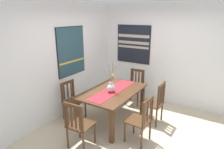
% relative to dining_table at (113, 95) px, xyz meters
% --- Properties ---
extents(ground_plane, '(6.40, 6.40, 0.03)m').
position_rel_dining_table_xyz_m(ground_plane, '(-0.18, -0.62, -0.65)').
color(ground_plane, beige).
extents(wall_back, '(6.40, 0.12, 2.70)m').
position_rel_dining_table_xyz_m(wall_back, '(-0.18, 1.24, 0.71)').
color(wall_back, white).
rests_on(wall_back, ground_plane).
extents(wall_side, '(0.12, 6.40, 2.70)m').
position_rel_dining_table_xyz_m(wall_side, '(1.68, -0.62, 0.71)').
color(wall_side, white).
rests_on(wall_side, ground_plane).
extents(dining_table, '(1.60, 1.01, 0.75)m').
position_rel_dining_table_xyz_m(dining_table, '(0.00, 0.00, 0.00)').
color(dining_table, '#51331E').
rests_on(dining_table, ground_plane).
extents(table_runner, '(1.48, 0.36, 0.01)m').
position_rel_dining_table_xyz_m(table_runner, '(-0.00, -0.00, 0.11)').
color(table_runner, '#B7232D').
rests_on(table_runner, dining_table).
extents(centerpiece_vase, '(0.27, 0.30, 0.71)m').
position_rel_dining_table_xyz_m(centerpiece_vase, '(-0.10, -0.02, 0.23)').
color(centerpiece_vase, silver).
rests_on(centerpiece_vase, dining_table).
extents(chair_0, '(0.42, 0.42, 0.97)m').
position_rel_dining_table_xyz_m(chair_0, '(0.42, -0.85, -0.14)').
color(chair_0, '#4C301C').
rests_on(chair_0, ground_plane).
extents(chair_1, '(0.44, 0.44, 0.89)m').
position_rel_dining_table_xyz_m(chair_1, '(-0.39, 0.87, -0.17)').
color(chair_1, '#4C301C').
rests_on(chair_1, ground_plane).
extents(chair_2, '(0.45, 0.45, 0.94)m').
position_rel_dining_table_xyz_m(chair_2, '(-0.41, -0.87, -0.16)').
color(chair_2, '#4C301C').
rests_on(chair_2, ground_plane).
extents(chair_3, '(0.44, 0.44, 0.94)m').
position_rel_dining_table_xyz_m(chair_3, '(-1.16, 0.01, -0.15)').
color(chair_3, '#4C301C').
rests_on(chair_3, ground_plane).
extents(chair_4, '(0.43, 0.43, 0.94)m').
position_rel_dining_table_xyz_m(chair_4, '(1.14, -0.03, -0.15)').
color(chair_4, '#4C301C').
rests_on(chair_4, ground_plane).
extents(painting_on_back_wall, '(0.91, 0.05, 1.17)m').
position_rel_dining_table_xyz_m(painting_on_back_wall, '(-0.01, 1.18, 0.88)').
color(painting_on_back_wall, black).
extents(painting_on_side_wall, '(0.05, 1.02, 1.08)m').
position_rel_dining_table_xyz_m(painting_on_side_wall, '(1.61, 0.30, 0.92)').
color(painting_on_side_wall, black).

